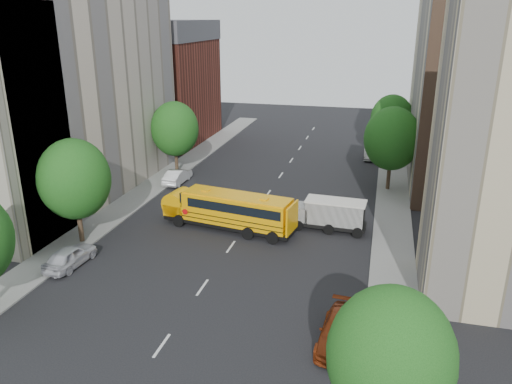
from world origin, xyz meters
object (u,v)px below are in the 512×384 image
at_px(street_tree_4, 392,139).
at_px(school_bus, 228,209).
at_px(street_tree_5, 392,119).
at_px(safari_truck, 330,214).
at_px(street_tree_2, 175,129).
at_px(parked_car_5, 371,153).
at_px(parked_car_1, 177,176).
at_px(parked_car_0, 70,256).
at_px(street_tree_1, 74,179).
at_px(parked_car_3, 340,331).
at_px(street_tree_3, 390,356).

bearing_deg(street_tree_4, school_bus, -133.50).
relative_size(street_tree_4, school_bus, 0.74).
xyz_separation_m(street_tree_4, school_bus, (-12.19, -12.85, -3.39)).
relative_size(street_tree_5, safari_truck, 1.27).
xyz_separation_m(street_tree_2, parked_car_5, (19.92, 11.19, -4.12)).
bearing_deg(parked_car_5, street_tree_5, 19.18).
bearing_deg(parked_car_5, safari_truck, -98.03).
xyz_separation_m(safari_truck, parked_car_1, (-16.18, 7.85, -0.59)).
bearing_deg(parked_car_1, parked_car_0, 90.54).
bearing_deg(school_bus, street_tree_1, -143.04).
bearing_deg(street_tree_4, parked_car_3, -94.93).
height_order(street_tree_2, school_bus, street_tree_2).
relative_size(street_tree_1, school_bus, 0.72).
bearing_deg(safari_truck, parked_car_3, -78.27).
height_order(street_tree_1, parked_car_0, street_tree_1).
distance_m(street_tree_2, parked_car_5, 23.21).
bearing_deg(parked_car_3, street_tree_2, 132.23).
distance_m(street_tree_3, street_tree_5, 44.00).
bearing_deg(parked_car_3, street_tree_4, 89.44).
bearing_deg(parked_car_3, school_bus, 132.72).
height_order(street_tree_5, parked_car_3, street_tree_5).
bearing_deg(street_tree_3, parked_car_1, 125.53).
bearing_deg(street_tree_3, street_tree_1, 147.53).
xyz_separation_m(street_tree_3, street_tree_4, (0.00, 32.00, 0.62)).
bearing_deg(school_bus, street_tree_3, -48.28).
distance_m(street_tree_3, parked_car_5, 43.40).
xyz_separation_m(parked_car_0, parked_car_5, (18.52, 32.69, -0.01)).
bearing_deg(parked_car_1, safari_truck, 154.65).
distance_m(street_tree_4, school_bus, 18.03).
height_order(street_tree_4, school_bus, street_tree_4).
relative_size(street_tree_3, street_tree_4, 0.88).
xyz_separation_m(street_tree_5, parked_car_1, (-20.60, -15.15, -3.99)).
relative_size(street_tree_2, street_tree_4, 0.95).
bearing_deg(street_tree_5, safari_truck, -100.87).
relative_size(street_tree_3, parked_car_5, 1.65).
distance_m(street_tree_5, parked_car_3, 37.76).
bearing_deg(parked_car_0, parked_car_1, -86.39).
bearing_deg(street_tree_5, parked_car_1, -143.67).
distance_m(safari_truck, parked_car_5, 22.33).
bearing_deg(safari_truck, street_tree_3, -75.09).
xyz_separation_m(street_tree_1, street_tree_2, (0.00, 18.00, -0.12)).
bearing_deg(street_tree_3, parked_car_0, 152.99).
xyz_separation_m(street_tree_2, school_bus, (9.81, -12.85, -3.14)).
relative_size(street_tree_2, street_tree_5, 1.03).
height_order(street_tree_3, street_tree_5, street_tree_5).
relative_size(street_tree_1, parked_car_0, 1.86).
xyz_separation_m(street_tree_1, parked_car_0, (1.40, -3.50, -4.23)).
relative_size(street_tree_5, school_bus, 0.69).
bearing_deg(parked_car_3, street_tree_1, 163.68).
bearing_deg(parked_car_5, parked_car_1, -144.26).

